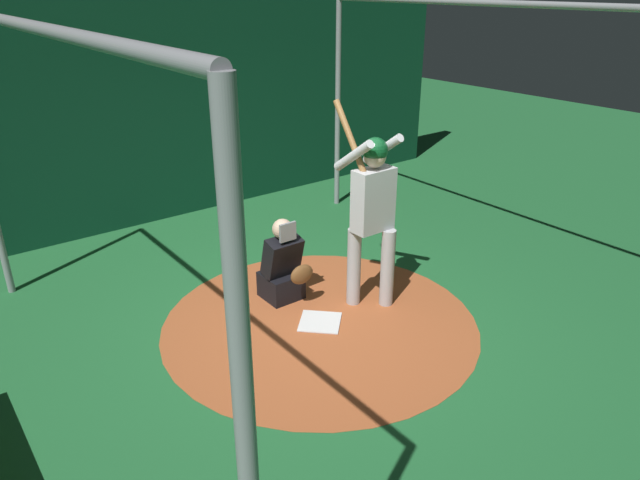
% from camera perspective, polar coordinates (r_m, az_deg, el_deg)
% --- Properties ---
extents(ground_plane, '(26.64, 26.64, 0.00)m').
position_cam_1_polar(ground_plane, '(6.19, 0.00, -8.06)').
color(ground_plane, '#216633').
extents(dirt_circle, '(3.28, 3.28, 0.01)m').
position_cam_1_polar(dirt_circle, '(6.19, 0.00, -8.04)').
color(dirt_circle, '#AD562D').
rests_on(dirt_circle, ground).
extents(home_plate, '(0.59, 0.59, 0.01)m').
position_cam_1_polar(home_plate, '(6.19, 0.00, -7.97)').
color(home_plate, white).
rests_on(home_plate, dirt_circle).
extents(batter, '(0.68, 0.49, 2.20)m').
position_cam_1_polar(batter, '(6.08, 5.09, 3.33)').
color(batter, '#B3B3B7').
rests_on(batter, ground).
extents(catcher, '(0.58, 0.40, 0.97)m').
position_cam_1_polar(catcher, '(6.47, -3.61, -2.75)').
color(catcher, black).
rests_on(catcher, ground).
extents(back_wall, '(0.23, 10.64, 3.71)m').
position_cam_1_polar(back_wall, '(8.75, -15.99, 13.75)').
color(back_wall, '#0C3D26').
rests_on(back_wall, ground).
extents(cage_frame, '(5.49, 4.90, 3.09)m').
position_cam_1_polar(cage_frame, '(5.37, 0.00, 11.74)').
color(cage_frame, gray).
rests_on(cage_frame, ground).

